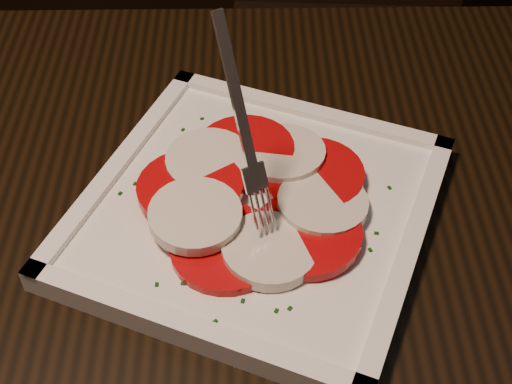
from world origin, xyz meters
name	(u,v)px	position (x,y,z in m)	size (l,w,h in m)	color
table	(247,378)	(0.10, 0.01, 0.65)	(1.29, 0.94, 0.75)	black
plate	(256,212)	(0.10, 0.10, 0.76)	(0.26, 0.26, 0.01)	white
caprese_salad	(256,196)	(0.10, 0.10, 0.77)	(0.22, 0.21, 0.02)	#BF040C
fork	(237,118)	(0.09, 0.09, 0.86)	(0.03, 0.06, 0.15)	white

